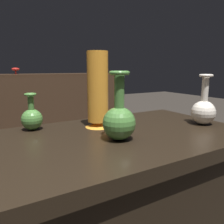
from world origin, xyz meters
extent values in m
cube|color=black|center=(0.00, 0.00, 0.78)|extent=(1.20, 0.64, 0.05)
cube|color=#382619|center=(0.00, 2.20, 0.47)|extent=(2.60, 0.40, 0.95)
cube|color=#382619|center=(0.00, 2.20, 0.97)|extent=(2.60, 0.40, 0.04)
sphere|color=#477A38|center=(0.02, -0.06, 0.86)|extent=(0.12, 0.12, 0.12)
cylinder|color=#477A38|center=(0.02, -0.06, 0.98)|extent=(0.04, 0.04, 0.13)
torus|color=#477A38|center=(0.02, -0.06, 1.04)|extent=(0.07, 0.07, 0.01)
cone|color=orange|center=(0.04, 0.14, 0.81)|extent=(0.12, 0.12, 0.03)
cylinder|color=orange|center=(0.04, 0.14, 0.98)|extent=(0.09, 0.09, 0.31)
sphere|color=silver|center=(0.49, -0.07, 0.86)|extent=(0.11, 0.11, 0.11)
cylinder|color=silver|center=(0.49, -0.07, 0.97)|extent=(0.03, 0.03, 0.12)
torus|color=silver|center=(0.49, -0.07, 1.03)|extent=(0.06, 0.06, 0.01)
sphere|color=#477A38|center=(-0.23, 0.24, 0.85)|extent=(0.09, 0.09, 0.09)
cylinder|color=#477A38|center=(-0.23, 0.24, 0.92)|extent=(0.03, 0.03, 0.07)
torus|color=#477A38|center=(-0.23, 0.24, 0.95)|extent=(0.05, 0.05, 0.01)
cylinder|color=red|center=(0.00, 2.20, 0.99)|extent=(0.03, 0.03, 0.01)
cylinder|color=red|center=(0.00, 2.20, 1.01)|extent=(0.01, 0.01, 0.03)
ellipsoid|color=red|center=(0.00, 2.20, 1.05)|extent=(0.09, 0.09, 0.04)
camera|label=1|loc=(-0.41, -0.75, 1.06)|focal=36.46mm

